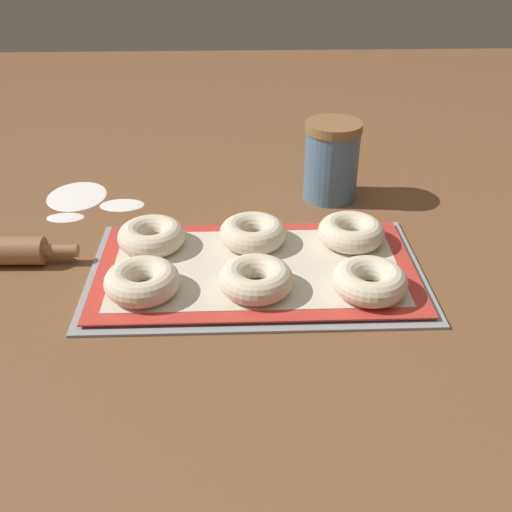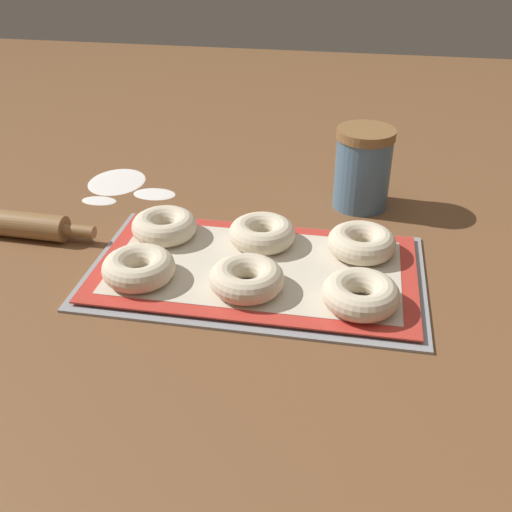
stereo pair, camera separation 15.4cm
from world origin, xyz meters
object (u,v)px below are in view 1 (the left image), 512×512
Objects in this scene: bagel_back_center at (253,233)px; bagel_back_right at (351,232)px; baking_tray at (256,271)px; bagel_front_left at (142,281)px; bagel_front_right at (370,281)px; bagel_back_left at (151,236)px; flour_canister at (331,161)px; bagel_front_center at (256,279)px.

bagel_back_center is 0.15m from bagel_back_right.
bagel_back_center reaches higher than baking_tray.
bagel_front_left is at bearing -140.35° from bagel_back_center.
bagel_front_left is (-0.16, -0.06, 0.02)m from baking_tray.
bagel_back_left is at bearing 156.70° from bagel_front_right.
bagel_front_left and bagel_front_right have the same top height.
flour_canister is at bearing 60.28° from baking_tray.
bagel_back_right is (0.15, -0.00, 0.00)m from bagel_back_center.
bagel_front_center is (0.15, -0.00, 0.00)m from bagel_front_left.
bagel_back_right is 0.19m from flour_canister.
bagel_front_left is 1.00× the size of bagel_back_left.
bagel_back_center is at bearing 179.01° from bagel_back_right.
bagel_back_left reaches higher than baking_tray.
bagel_back_right is (0.15, 0.12, 0.00)m from bagel_front_center.
bagel_back_left is 0.31m from bagel_back_right.
bagel_front_right is 0.34m from bagel_back_left.
bagel_back_left is at bearing 158.08° from baking_tray.
bagel_front_right is 1.00× the size of bagel_back_left.
baking_tray is at bearing 155.31° from bagel_front_right.
bagel_front_center is 1.00× the size of bagel_back_right.
bagel_front_left is 0.12m from bagel_back_left.
baking_tray is 0.16m from bagel_back_right.
baking_tray is 0.17m from bagel_front_right.
baking_tray is 4.74× the size of bagel_front_center.
baking_tray is 4.74× the size of bagel_back_center.
baking_tray is at bearing -87.79° from bagel_back_center.
bagel_front_right is at bearing -1.90° from bagel_front_left.
bagel_front_center and bagel_front_right have the same top height.
bagel_back_center is (-0.00, 0.13, 0.00)m from bagel_front_center.
flour_canister reaches higher than bagel_back_left.
bagel_front_right is 0.32m from flour_canister.
bagel_back_center is (-0.15, 0.14, 0.00)m from bagel_front_right.
bagel_back_left is at bearing -178.35° from bagel_back_center.
bagel_front_center is 1.00× the size of bagel_back_center.
baking_tray is 4.74× the size of bagel_back_right.
bagel_front_right and bagel_back_center have the same top height.
bagel_front_left is 0.43m from flour_canister.
bagel_front_right is 1.00× the size of bagel_back_right.
bagel_front_center is 0.20m from bagel_back_left.
bagel_back_center is (0.15, 0.13, 0.00)m from bagel_front_left.
bagel_front_left is 1.00× the size of bagel_back_center.
bagel_front_center and bagel_back_center have the same top height.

